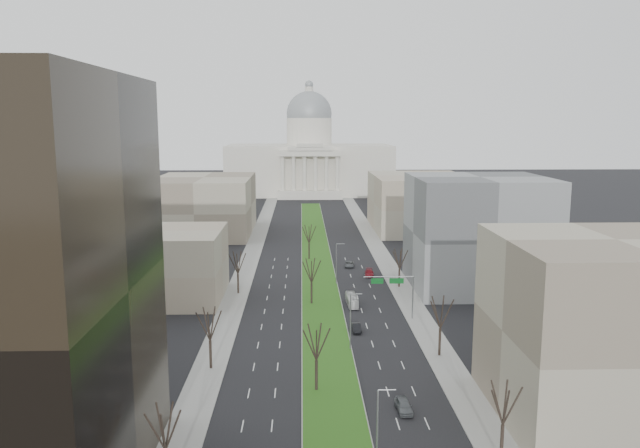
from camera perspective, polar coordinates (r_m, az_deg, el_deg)
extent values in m
plane|color=black|center=(162.60, -0.30, -3.26)|extent=(600.00, 600.00, 0.00)
cube|color=#999993|center=(161.61, -0.29, -3.32)|extent=(8.00, 222.00, 0.15)
cube|color=#2B5416|center=(161.58, -0.29, -3.28)|extent=(7.70, 221.70, 0.06)
cube|color=gray|center=(138.93, -7.31, -5.52)|extent=(5.00, 330.00, 0.15)
cube|color=gray|center=(139.89, 7.17, -5.41)|extent=(5.00, 330.00, 0.15)
cube|color=beige|center=(309.51, -0.98, 5.03)|extent=(80.00, 40.00, 24.00)
cube|color=beige|center=(287.59, -0.92, 2.69)|extent=(30.00, 6.00, 4.00)
cube|color=beige|center=(285.99, -0.93, 6.47)|extent=(28.00, 5.00, 2.50)
cube|color=beige|center=(285.89, -0.93, 6.87)|extent=(20.00, 5.00, 1.80)
cube|color=beige|center=(285.82, -0.93, 7.19)|extent=(12.00, 5.00, 1.60)
cylinder|color=beige|center=(308.66, -0.99, 8.36)|extent=(22.00, 22.00, 14.00)
sphere|color=gray|center=(308.62, -1.00, 10.03)|extent=(22.00, 22.00, 22.00)
cylinder|color=beige|center=(308.94, -1.00, 12.07)|extent=(4.00, 4.00, 4.00)
sphere|color=gray|center=(309.09, -1.01, 12.63)|extent=(4.00, 4.00, 4.00)
cylinder|color=beige|center=(286.69, -3.43, 4.66)|extent=(2.00, 2.00, 16.00)
cylinder|color=beige|center=(286.59, -2.43, 4.67)|extent=(2.00, 2.00, 16.00)
cylinder|color=beige|center=(286.57, -1.43, 4.67)|extent=(2.00, 2.00, 16.00)
cylinder|color=beige|center=(286.63, -0.42, 4.68)|extent=(2.00, 2.00, 16.00)
cylinder|color=beige|center=(286.79, 0.58, 4.68)|extent=(2.00, 2.00, 16.00)
cylinder|color=beige|center=(287.03, 1.58, 4.68)|extent=(2.00, 2.00, 16.00)
cube|color=tan|center=(130.18, -14.62, -3.63)|extent=(26.00, 22.00, 14.00)
cube|color=gray|center=(83.36, 24.93, -8.73)|extent=(26.00, 24.00, 22.00)
cube|color=slate|center=(138.01, 14.25, -0.76)|extent=(28.00, 26.00, 24.00)
cube|color=gray|center=(202.78, -10.52, 1.69)|extent=(30.00, 40.00, 18.00)
cube|color=tan|center=(208.97, 9.04, 1.96)|extent=(30.00, 40.00, 18.00)
cylinder|color=black|center=(93.81, -9.98, -11.68)|extent=(0.40, 0.40, 4.32)
cylinder|color=black|center=(131.64, -7.50, -5.45)|extent=(0.40, 0.40, 4.22)
cylinder|color=black|center=(72.42, 16.29, -18.66)|extent=(0.40, 0.40, 4.13)
cylinder|color=black|center=(98.84, 10.89, -10.57)|extent=(0.40, 0.40, 4.42)
cylinder|color=black|center=(136.49, 7.25, -4.95)|extent=(0.40, 0.40, 4.03)
cylinder|color=black|center=(85.46, -0.33, -13.69)|extent=(0.40, 0.40, 4.32)
cylinder|color=black|center=(123.25, -0.78, -6.37)|extent=(0.40, 0.40, 4.32)
cylinder|color=black|center=(162.10, -1.01, -2.52)|extent=(0.40, 0.40, 4.32)
cylinder|color=gray|center=(66.80, 5.26, -18.47)|extent=(0.20, 0.20, 9.00)
cylinder|color=gray|center=(64.89, 6.14, -14.84)|extent=(1.80, 0.12, 0.12)
cylinder|color=gray|center=(98.94, 2.80, -8.98)|extent=(0.20, 0.20, 9.00)
cylinder|color=gray|center=(97.66, 3.35, -6.41)|extent=(1.80, 0.12, 0.12)
cylinder|color=gray|center=(137.39, 1.50, -3.71)|extent=(0.20, 0.20, 9.00)
cylinder|color=gray|center=(136.47, 1.88, -1.83)|extent=(1.80, 0.12, 0.12)
cylinder|color=gray|center=(114.88, 8.48, -6.71)|extent=(0.24, 0.24, 8.00)
cylinder|color=gray|center=(113.13, 6.28, -4.81)|extent=(9.00, 0.18, 0.18)
cube|color=#0C591E|center=(113.62, 7.01, -5.18)|extent=(2.60, 0.08, 1.00)
cube|color=#0C591E|center=(113.15, 5.26, -5.21)|extent=(2.20, 0.08, 1.00)
imported|color=#54595D|center=(81.29, 7.66, -16.13)|extent=(1.94, 4.50, 1.51)
imported|color=black|center=(108.45, 3.35, -9.44)|extent=(1.46, 4.10, 1.35)
imported|color=maroon|center=(145.99, 4.53, -4.48)|extent=(2.37, 5.01, 1.41)
imported|color=#494D51|center=(154.57, 2.72, -3.70)|extent=(2.66, 4.91, 1.31)
imported|color=silver|center=(123.00, 2.94, -6.95)|extent=(2.07, 7.66, 2.12)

